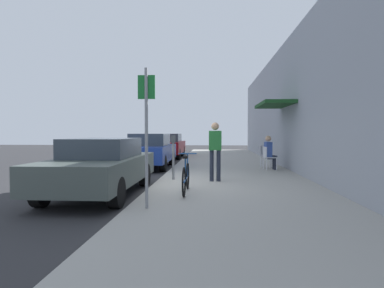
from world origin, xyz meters
TOP-DOWN VIEW (x-y plane):
  - ground_plane at (0.00, 0.00)m, footprint 60.00×60.00m
  - sidewalk_slab at (2.25, 2.00)m, footprint 4.50×32.00m
  - building_facade at (4.64, 2.01)m, footprint 1.40×32.00m
  - parked_car_0 at (-1.10, -1.24)m, footprint 1.80×4.40m
  - parked_car_1 at (-1.10, 4.94)m, footprint 1.80×4.40m
  - parked_car_2 at (-1.10, 10.51)m, footprint 1.80×4.40m
  - parking_meter at (0.45, 0.63)m, footprint 0.12×0.10m
  - street_sign at (0.40, -3.07)m, footprint 0.32×0.06m
  - bicycle_0 at (1.01, -1.51)m, footprint 0.46×1.71m
  - cafe_chair_0 at (3.73, 3.46)m, footprint 0.49×0.49m
  - seated_patron_0 at (3.79, 3.46)m, footprint 0.46×0.40m
  - cafe_chair_1 at (3.73, 4.38)m, footprint 0.56×0.56m
  - pedestrian_standing at (1.70, 0.36)m, footprint 0.36×0.22m

SIDE VIEW (x-z plane):
  - ground_plane at x=0.00m, z-range 0.00..0.00m
  - sidewalk_slab at x=2.25m, z-range 0.00..0.12m
  - bicycle_0 at x=1.01m, z-range 0.03..0.93m
  - cafe_chair_0 at x=3.73m, z-range 0.19..1.06m
  - cafe_chair_1 at x=3.73m, z-range 0.19..1.06m
  - parked_car_0 at x=-1.10m, z-range 0.03..1.41m
  - parked_car_2 at x=-1.10m, z-range 0.02..1.49m
  - parked_car_1 at x=-1.10m, z-range 0.02..1.50m
  - seated_patron_0 at x=3.79m, z-range 0.17..1.46m
  - parking_meter at x=0.45m, z-range 0.23..1.55m
  - pedestrian_standing at x=1.70m, z-range 0.27..1.97m
  - street_sign at x=0.40m, z-range 0.34..2.94m
  - building_facade at x=4.64m, z-range 0.00..5.16m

